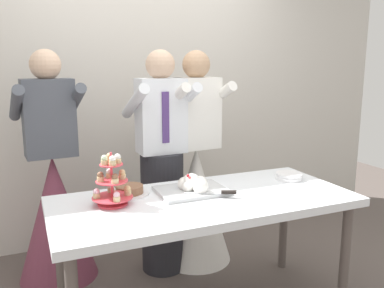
# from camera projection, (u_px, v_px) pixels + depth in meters

# --- Properties ---
(rear_wall) EXTENTS (5.20, 0.10, 2.90)m
(rear_wall) POSITION_uv_depth(u_px,v_px,m) (138.00, 76.00, 3.56)
(rear_wall) COLOR beige
(rear_wall) RESTS_ON ground_plane
(dessert_table) EXTENTS (1.80, 0.80, 0.78)m
(dessert_table) POSITION_uv_depth(u_px,v_px,m) (205.00, 209.00, 2.43)
(dessert_table) COLOR silver
(dessert_table) RESTS_ON ground_plane
(cupcake_stand) EXTENTS (0.23, 0.23, 0.31)m
(cupcake_stand) POSITION_uv_depth(u_px,v_px,m) (112.00, 184.00, 2.27)
(cupcake_stand) COLOR #D83F4C
(cupcake_stand) RESTS_ON dessert_table
(main_cake_tray) EXTENTS (0.42, 0.36, 0.13)m
(main_cake_tray) POSITION_uv_depth(u_px,v_px,m) (193.00, 187.00, 2.49)
(main_cake_tray) COLOR silver
(main_cake_tray) RESTS_ON dessert_table
(plate_stack) EXTENTS (0.19, 0.19, 0.04)m
(plate_stack) POSITION_uv_depth(u_px,v_px,m) (289.00, 176.00, 2.79)
(plate_stack) COLOR white
(plate_stack) RESTS_ON dessert_table
(round_cake) EXTENTS (0.24, 0.24, 0.06)m
(round_cake) POSITION_uv_depth(u_px,v_px,m) (129.00, 191.00, 2.46)
(round_cake) COLOR white
(round_cake) RESTS_ON dessert_table
(person_groom) EXTENTS (0.47, 0.49, 1.66)m
(person_groom) POSITION_uv_depth(u_px,v_px,m) (162.00, 175.00, 3.00)
(person_groom) COLOR #232328
(person_groom) RESTS_ON ground_plane
(person_bride) EXTENTS (0.56, 0.56, 1.66)m
(person_bride) POSITION_uv_depth(u_px,v_px,m) (196.00, 190.00, 3.19)
(person_bride) COLOR white
(person_bride) RESTS_ON ground_plane
(person_guest) EXTENTS (0.56, 0.56, 1.66)m
(person_guest) POSITION_uv_depth(u_px,v_px,m) (55.00, 202.00, 2.91)
(person_guest) COLOR brown
(person_guest) RESTS_ON ground_plane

